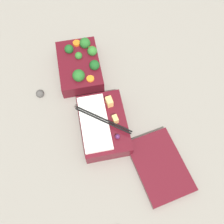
% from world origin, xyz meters
% --- Properties ---
extents(ground_plane, '(3.00, 3.00, 0.00)m').
position_xyz_m(ground_plane, '(0.00, 0.00, 0.00)').
color(ground_plane, gray).
extents(bento_tray_vegetable, '(0.21, 0.15, 0.08)m').
position_xyz_m(bento_tray_vegetable, '(-0.12, -0.01, 0.03)').
color(bento_tray_vegetable, '#510F19').
rests_on(bento_tray_vegetable, ground_plane).
extents(bento_tray_rice, '(0.21, 0.16, 0.08)m').
position_xyz_m(bento_tray_rice, '(0.12, 0.02, 0.03)').
color(bento_tray_rice, '#510F19').
rests_on(bento_tray_rice, ground_plane).
extents(bento_lid, '(0.23, 0.18, 0.02)m').
position_xyz_m(bento_lid, '(0.28, 0.17, 0.01)').
color(bento_lid, '#510F19').
rests_on(bento_lid, ground_plane).
extents(pebble_0, '(0.03, 0.03, 0.03)m').
position_xyz_m(pebble_0, '(-0.04, -0.17, 0.01)').
color(pebble_0, '#474442').
rests_on(pebble_0, ground_plane).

